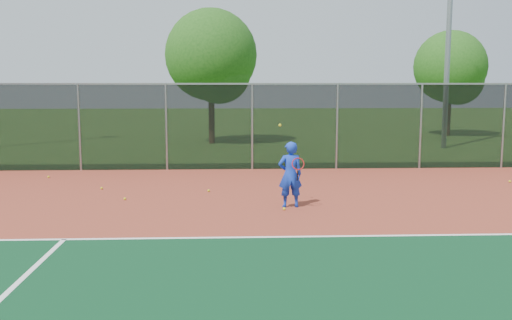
{
  "coord_description": "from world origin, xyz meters",
  "views": [
    {
      "loc": [
        -3.71,
        -7.95,
        3.07
      ],
      "look_at": [
        -3.16,
        5.0,
        1.3
      ],
      "focal_mm": 40.0,
      "sensor_mm": 36.0,
      "label": 1
    }
  ],
  "objects": [
    {
      "name": "practice_ball_2",
      "position": [
        -4.37,
        7.81,
        0.06
      ],
      "size": [
        0.07,
        0.07,
        0.07
      ],
      "primitive_type": "sphere",
      "color": "#D1CA18",
      "rests_on": "court_apron"
    },
    {
      "name": "tree_back_mid",
      "position": [
        8.83,
        24.31,
        3.77
      ],
      "size": [
        4.09,
        4.09,
        6.01
      ],
      "color": "#332112",
      "rests_on": "ground"
    },
    {
      "name": "practice_ball_4",
      "position": [
        -6.52,
        6.78,
        0.06
      ],
      "size": [
        0.07,
        0.07,
        0.07
      ],
      "primitive_type": "sphere",
      "color": "#D1CA18",
      "rests_on": "court_apron"
    },
    {
      "name": "tree_back_left",
      "position": [
        -4.63,
        20.74,
        4.21
      ],
      "size": [
        4.57,
        4.57,
        6.71
      ],
      "color": "#332112",
      "rests_on": "ground"
    },
    {
      "name": "ground",
      "position": [
        0.0,
        0.0,
        0.0
      ],
      "size": [
        120.0,
        120.0,
        0.0
      ],
      "primitive_type": "plane",
      "color": "#31611B",
      "rests_on": "ground"
    },
    {
      "name": "floodlight_n",
      "position": [
        6.24,
        18.28,
        6.59
      ],
      "size": [
        0.9,
        0.4,
        11.64
      ],
      "color": "gray",
      "rests_on": "ground"
    },
    {
      "name": "practice_ball_0",
      "position": [
        4.81,
        8.94,
        0.06
      ],
      "size": [
        0.07,
        0.07,
        0.07
      ],
      "primitive_type": "sphere",
      "color": "#D1CA18",
      "rests_on": "court_apron"
    },
    {
      "name": "practice_ball_1",
      "position": [
        -7.46,
        8.32,
        0.06
      ],
      "size": [
        0.07,
        0.07,
        0.07
      ],
      "primitive_type": "sphere",
      "color": "#D1CA18",
      "rests_on": "court_apron"
    },
    {
      "name": "court_apron",
      "position": [
        0.0,
        2.0,
        0.01
      ],
      "size": [
        30.0,
        20.0,
        0.02
      ],
      "primitive_type": "cube",
      "color": "#983A26",
      "rests_on": "ground"
    },
    {
      "name": "tennis_player",
      "position": [
        -2.29,
        5.77,
        0.83
      ],
      "size": [
        0.63,
        0.64,
        2.05
      ],
      "color": "#1538C7",
      "rests_on": "court_apron"
    },
    {
      "name": "practice_ball_3",
      "position": [
        -2.47,
        5.41,
        0.06
      ],
      "size": [
        0.07,
        0.07,
        0.07
      ],
      "primitive_type": "sphere",
      "color": "#D1CA18",
      "rests_on": "court_apron"
    },
    {
      "name": "fence_back",
      "position": [
        0.0,
        12.0,
        1.56
      ],
      "size": [
        30.0,
        0.06,
        3.03
      ],
      "color": "black",
      "rests_on": "court_apron"
    },
    {
      "name": "practice_ball_5",
      "position": [
        -9.62,
        10.4,
        0.06
      ],
      "size": [
        0.07,
        0.07,
        0.07
      ],
      "primitive_type": "sphere",
      "color": "#D1CA18",
      "rests_on": "court_apron"
    }
  ]
}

